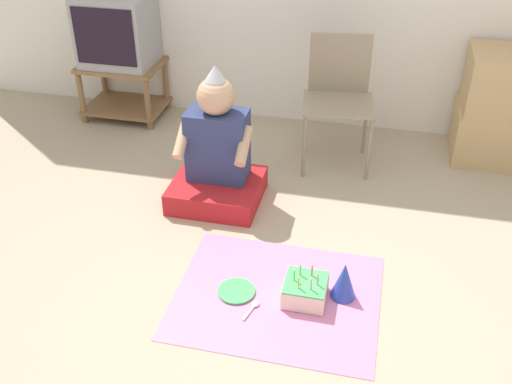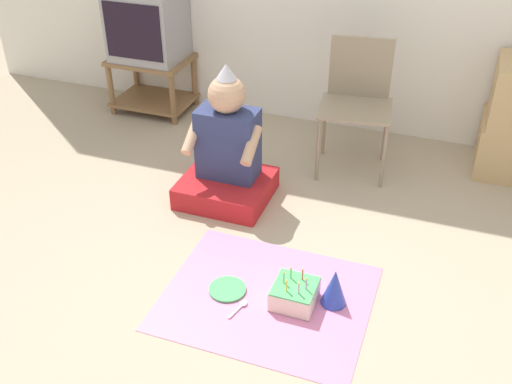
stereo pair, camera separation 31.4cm
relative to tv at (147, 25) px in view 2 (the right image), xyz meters
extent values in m
plane|color=tan|center=(1.58, -1.83, -0.68)|extent=(16.00, 16.00, 0.00)
cube|color=olive|center=(0.00, 0.00, -0.27)|extent=(0.60, 0.45, 0.03)
cube|color=olive|center=(0.00, 0.00, -0.60)|extent=(0.60, 0.45, 0.02)
cylinder|color=olive|center=(-0.27, -0.19, -0.47)|extent=(0.04, 0.04, 0.43)
cylinder|color=olive|center=(0.27, -0.19, -0.47)|extent=(0.04, 0.04, 0.43)
cylinder|color=olive|center=(-0.27, 0.19, -0.47)|extent=(0.04, 0.04, 0.43)
cylinder|color=olive|center=(0.27, 0.19, -0.47)|extent=(0.04, 0.04, 0.43)
cube|color=#99999E|center=(0.00, 0.00, 0.00)|extent=(0.51, 0.43, 0.50)
cube|color=black|center=(0.00, -0.22, 0.01)|extent=(0.45, 0.01, 0.40)
cube|color=gray|center=(1.68, -0.40, -0.24)|extent=(0.50, 0.45, 0.02)
cube|color=gray|center=(1.65, -0.22, -0.03)|extent=(0.40, 0.07, 0.40)
cylinder|color=gray|center=(1.50, -0.61, -0.46)|extent=(0.02, 0.02, 0.45)
cylinder|color=gray|center=(1.91, -0.55, -0.46)|extent=(0.02, 0.02, 0.45)
cylinder|color=gray|center=(1.45, -0.26, -0.46)|extent=(0.02, 0.02, 0.45)
cylinder|color=gray|center=(1.86, -0.20, -0.46)|extent=(0.02, 0.02, 0.45)
cube|color=red|center=(1.03, -1.01, -0.61)|extent=(0.53, 0.49, 0.14)
cube|color=navy|center=(1.03, -0.96, -0.32)|extent=(0.36, 0.21, 0.43)
sphere|color=tan|center=(1.03, -0.96, -0.01)|extent=(0.22, 0.22, 0.22)
cone|color=silver|center=(1.03, -0.96, 0.13)|extent=(0.12, 0.12, 0.09)
cylinder|color=tan|center=(0.84, -1.06, -0.25)|extent=(0.06, 0.23, 0.19)
cylinder|color=tan|center=(1.21, -1.06, -0.25)|extent=(0.06, 0.23, 0.19)
cube|color=pink|center=(1.56, -1.78, -0.68)|extent=(1.01, 0.84, 0.01)
cube|color=#F4E0C6|center=(1.70, -1.76, -0.62)|extent=(0.21, 0.21, 0.10)
cube|color=#4CB266|center=(1.70, -1.76, -0.57)|extent=(0.20, 0.20, 0.01)
cylinder|color=#E58CCC|center=(1.76, -1.77, -0.54)|extent=(0.01, 0.01, 0.07)
sphere|color=#FFCC4C|center=(1.76, -1.77, -0.50)|extent=(0.01, 0.01, 0.01)
cylinder|color=#EA4C4C|center=(1.72, -1.71, -0.54)|extent=(0.01, 0.01, 0.07)
sphere|color=#FFCC4C|center=(1.72, -1.71, -0.50)|extent=(0.01, 0.01, 0.01)
cylinder|color=#66C666|center=(1.66, -1.72, -0.54)|extent=(0.01, 0.01, 0.07)
sphere|color=#FFCC4C|center=(1.66, -1.72, -0.50)|extent=(0.01, 0.01, 0.01)
cylinder|color=#66C666|center=(1.64, -1.76, -0.54)|extent=(0.01, 0.01, 0.07)
sphere|color=#FFCC4C|center=(1.64, -1.76, -0.50)|extent=(0.01, 0.01, 0.01)
cylinder|color=yellow|center=(1.67, -1.81, -0.54)|extent=(0.01, 0.01, 0.07)
sphere|color=#FFCC4C|center=(1.67, -1.81, -0.50)|extent=(0.01, 0.01, 0.01)
cylinder|color=#E58CCC|center=(1.73, -1.81, -0.54)|extent=(0.01, 0.01, 0.07)
sphere|color=#FFCC4C|center=(1.73, -1.81, -0.50)|extent=(0.01, 0.01, 0.01)
cone|color=blue|center=(1.88, -1.70, -0.57)|extent=(0.13, 0.13, 0.20)
cylinder|color=#4CB266|center=(1.36, -1.79, -0.67)|extent=(0.19, 0.19, 0.01)
ellipsoid|color=white|center=(1.47, -1.86, -0.67)|extent=(0.04, 0.05, 0.01)
cube|color=white|center=(1.45, -1.93, -0.67)|extent=(0.04, 0.10, 0.01)
camera|label=1|loc=(1.96, -3.96, 1.38)|focal=42.00mm
camera|label=2|loc=(2.26, -3.87, 1.38)|focal=42.00mm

